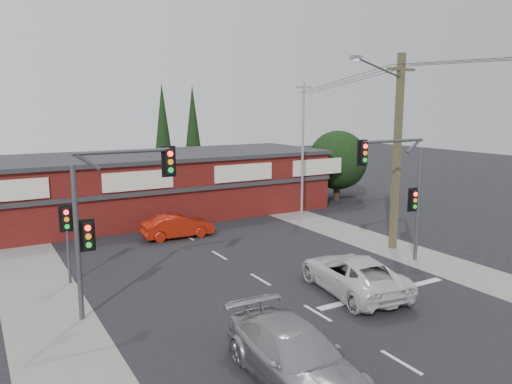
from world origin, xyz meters
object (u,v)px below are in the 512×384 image
red_sedan (178,226)px  white_suv (353,274)px  utility_pole (396,146)px  silver_suv (295,356)px  shop_building (136,186)px

red_sedan → white_suv: bearing=-162.8°
utility_pole → red_sedan: bearing=139.0°
silver_suv → white_suv: bearing=39.6°
utility_pole → white_suv: bearing=-147.5°
white_suv → utility_pole: (5.86, 3.73, 4.64)m
red_sedan → silver_suv: bearing=172.3°
silver_suv → red_sedan: size_ratio=1.33×
shop_building → silver_suv: bearing=-96.0°
shop_building → white_suv: bearing=-78.8°
silver_suv → shop_building: size_ratio=0.20×
silver_suv → utility_pole: 14.95m
shop_building → utility_pole: size_ratio=2.73×
silver_suv → red_sedan: bearing=82.6°
shop_building → red_sedan: bearing=-85.8°
shop_building → utility_pole: (9.36, -14.00, 3.26)m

